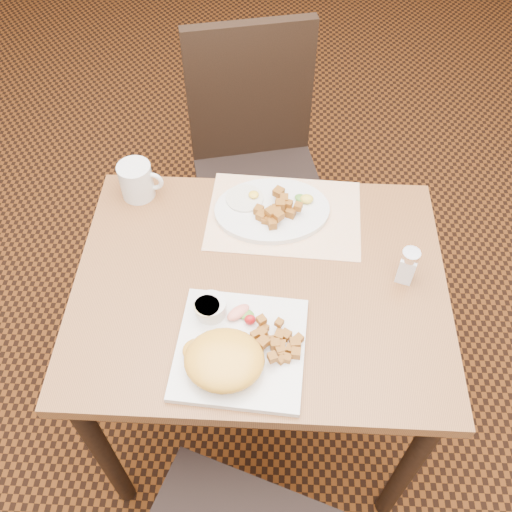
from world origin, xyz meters
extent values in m
plane|color=black|center=(0.00, 0.00, 0.00)|extent=(8.00, 8.00, 0.00)
cube|color=brown|center=(0.00, 0.00, 0.73)|extent=(0.90, 0.70, 0.03)
cylinder|color=black|center=(-0.40, -0.30, 0.36)|extent=(0.05, 0.05, 0.71)
cylinder|color=black|center=(0.40, -0.30, 0.36)|extent=(0.05, 0.05, 0.71)
cylinder|color=black|center=(-0.40, 0.30, 0.36)|extent=(0.05, 0.05, 0.71)
cylinder|color=black|center=(0.40, 0.30, 0.36)|extent=(0.05, 0.05, 0.71)
cylinder|color=black|center=(-0.16, -0.35, 0.21)|extent=(0.04, 0.04, 0.42)
cube|color=black|center=(-0.02, 0.59, 0.45)|extent=(0.50, 0.50, 0.05)
cylinder|color=black|center=(0.11, 0.81, 0.21)|extent=(0.04, 0.04, 0.42)
cylinder|color=black|center=(0.19, 0.46, 0.21)|extent=(0.04, 0.04, 0.42)
cylinder|color=black|center=(-0.24, 0.73, 0.21)|extent=(0.04, 0.04, 0.42)
cylinder|color=black|center=(-0.16, 0.38, 0.21)|extent=(0.04, 0.04, 0.42)
cube|color=black|center=(-0.07, 0.79, 0.72)|extent=(0.42, 0.13, 0.50)
cube|color=white|center=(0.05, 0.22, 0.75)|extent=(0.41, 0.30, 0.00)
cube|color=silver|center=(-0.04, -0.19, 0.76)|extent=(0.30, 0.30, 0.02)
ellipsoid|color=yellow|center=(-0.07, -0.24, 0.80)|extent=(0.17, 0.15, 0.06)
ellipsoid|color=yellow|center=(-0.04, -0.26, 0.78)|extent=(0.07, 0.06, 0.02)
ellipsoid|color=yellow|center=(-0.13, -0.21, 0.78)|extent=(0.07, 0.06, 0.02)
cylinder|color=silver|center=(-0.11, -0.10, 0.79)|extent=(0.07, 0.07, 0.04)
cylinder|color=beige|center=(-0.11, -0.11, 0.80)|extent=(0.06, 0.06, 0.01)
ellipsoid|color=#387223|center=(-0.03, -0.11, 0.77)|extent=(0.05, 0.04, 0.01)
ellipsoid|color=red|center=(-0.02, -0.13, 0.78)|extent=(0.03, 0.02, 0.03)
ellipsoid|color=#F28C72|center=(-0.05, -0.11, 0.78)|extent=(0.06, 0.06, 0.02)
cylinder|color=white|center=(-0.05, 0.26, 0.77)|extent=(0.10, 0.10, 0.01)
ellipsoid|color=yellow|center=(-0.03, 0.26, 0.78)|extent=(0.03, 0.03, 0.01)
ellipsoid|color=#387223|center=(0.10, 0.26, 0.78)|extent=(0.05, 0.04, 0.01)
ellipsoid|color=yellow|center=(0.11, 0.26, 0.78)|extent=(0.04, 0.03, 0.02)
cube|color=white|center=(0.35, 0.03, 0.79)|extent=(0.05, 0.05, 0.08)
cylinder|color=silver|center=(0.35, 0.03, 0.84)|extent=(0.05, 0.05, 0.02)
cylinder|color=silver|center=(-0.34, 0.28, 0.80)|extent=(0.09, 0.09, 0.10)
torus|color=silver|center=(-0.30, 0.28, 0.80)|extent=(0.06, 0.02, 0.06)
cube|color=#A15E19|center=(0.03, -0.17, 0.77)|extent=(0.02, 0.02, 0.01)
cube|color=#A15E19|center=(0.04, -0.22, 0.79)|extent=(0.02, 0.02, 0.02)
cube|color=#A15E19|center=(0.02, -0.17, 0.77)|extent=(0.03, 0.03, 0.02)
cube|color=#A15E19|center=(0.05, -0.20, 0.78)|extent=(0.03, 0.03, 0.02)
cube|color=#A15E19|center=(0.01, -0.17, 0.78)|extent=(0.03, 0.03, 0.02)
cube|color=#A15E19|center=(0.01, -0.16, 0.79)|extent=(0.03, 0.03, 0.02)
cube|color=#A15E19|center=(0.05, -0.18, 0.77)|extent=(0.02, 0.02, 0.01)
cube|color=#A15E19|center=(0.09, -0.20, 0.78)|extent=(0.02, 0.02, 0.02)
cube|color=#A15E19|center=(0.01, -0.13, 0.79)|extent=(0.03, 0.03, 0.02)
cube|color=#A15E19|center=(-0.01, -0.18, 0.77)|extent=(0.02, 0.02, 0.02)
cube|color=#A15E19|center=(0.05, -0.16, 0.78)|extent=(0.03, 0.03, 0.02)
cube|color=#A15E19|center=(0.05, -0.14, 0.79)|extent=(0.02, 0.02, 0.01)
cube|color=#A15E19|center=(0.06, -0.16, 0.78)|extent=(0.03, 0.03, 0.02)
cube|color=#A15E19|center=(0.00, -0.17, 0.79)|extent=(0.02, 0.02, 0.02)
cube|color=#A15E19|center=(0.01, -0.15, 0.77)|extent=(0.02, 0.02, 0.02)
cube|color=#A15E19|center=(0.04, -0.18, 0.78)|extent=(0.02, 0.02, 0.02)
cube|color=#A15E19|center=(0.02, -0.19, 0.79)|extent=(0.02, 0.02, 0.01)
cube|color=#A15E19|center=(0.07, -0.22, 0.77)|extent=(0.02, 0.02, 0.02)
cube|color=#A15E19|center=(0.05, -0.22, 0.77)|extent=(0.02, 0.02, 0.01)
cube|color=#A15E19|center=(0.09, -0.17, 0.78)|extent=(0.02, 0.02, 0.02)
cube|color=#A15E19|center=(0.01, -0.15, 0.78)|extent=(0.03, 0.03, 0.02)
cube|color=#A15E19|center=(0.05, -0.17, 0.77)|extent=(0.02, 0.02, 0.01)
cube|color=#A15E19|center=(0.08, -0.18, 0.78)|extent=(0.03, 0.03, 0.02)
cube|color=#A15E19|center=(-0.01, -0.18, 0.77)|extent=(0.02, 0.02, 0.01)
cube|color=#A15E19|center=(0.01, -0.19, 0.79)|extent=(0.03, 0.03, 0.02)
cube|color=#A15E19|center=(0.01, -0.20, 0.77)|extent=(0.02, 0.02, 0.02)
cube|color=#A15E19|center=(0.05, -0.20, 0.77)|extent=(0.02, 0.02, 0.02)
cube|color=#A15E19|center=(0.07, -0.19, 0.77)|extent=(0.02, 0.02, 0.02)
cube|color=#A15E19|center=(0.03, 0.21, 0.78)|extent=(0.02, 0.02, 0.02)
cube|color=#A15E19|center=(0.04, 0.23, 0.78)|extent=(0.03, 0.03, 0.02)
cube|color=#A15E19|center=(0.07, 0.20, 0.78)|extent=(0.03, 0.03, 0.02)
cube|color=#A15E19|center=(0.06, 0.22, 0.78)|extent=(0.03, 0.02, 0.02)
cube|color=#A15E19|center=(0.04, 0.26, 0.80)|extent=(0.03, 0.03, 0.02)
cube|color=#A15E19|center=(0.04, 0.18, 0.80)|extent=(0.03, 0.03, 0.02)
cube|color=#A15E19|center=(0.04, 0.21, 0.78)|extent=(0.03, 0.03, 0.02)
cube|color=#A15E19|center=(-0.01, 0.21, 0.78)|extent=(0.03, 0.03, 0.02)
cube|color=#A15E19|center=(0.03, 0.20, 0.80)|extent=(0.02, 0.02, 0.02)
cube|color=#A15E19|center=(0.06, 0.22, 0.80)|extent=(0.02, 0.02, 0.02)
cube|color=#A15E19|center=(0.03, 0.21, 0.78)|extent=(0.03, 0.03, 0.02)
cube|color=#A15E19|center=(0.02, 0.18, 0.78)|extent=(0.03, 0.03, 0.02)
cube|color=#A15E19|center=(0.05, 0.23, 0.80)|extent=(0.02, 0.02, 0.02)
cube|color=#A15E19|center=(0.06, 0.22, 0.78)|extent=(0.03, 0.03, 0.02)
cube|color=#A15E19|center=(0.02, 0.19, 0.80)|extent=(0.03, 0.03, 0.02)
cube|color=#A15E19|center=(0.04, 0.21, 0.78)|extent=(0.03, 0.03, 0.02)
cube|color=#A15E19|center=(0.00, 0.20, 0.78)|extent=(0.02, 0.02, 0.02)
cube|color=#A15E19|center=(0.04, 0.21, 0.80)|extent=(0.02, 0.02, 0.02)
cube|color=#A15E19|center=(0.09, 0.21, 0.80)|extent=(0.02, 0.02, 0.02)
cube|color=#A15E19|center=(0.02, 0.16, 0.78)|extent=(0.03, 0.03, 0.02)
cube|color=#A15E19|center=(0.00, 0.18, 0.78)|extent=(0.02, 0.02, 0.02)
cube|color=#A15E19|center=(0.00, 0.19, 0.78)|extent=(0.03, 0.03, 0.02)
camera|label=1|loc=(0.03, -0.80, 1.87)|focal=40.00mm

